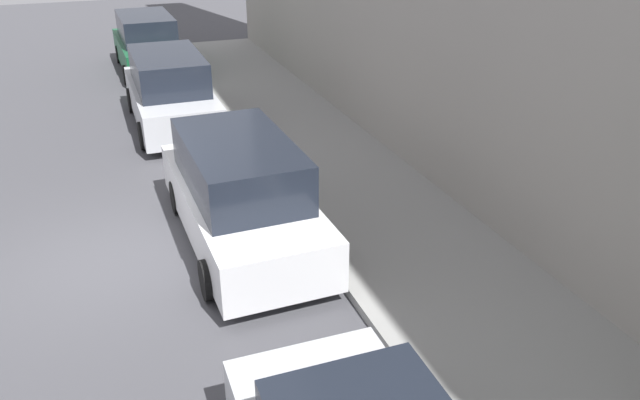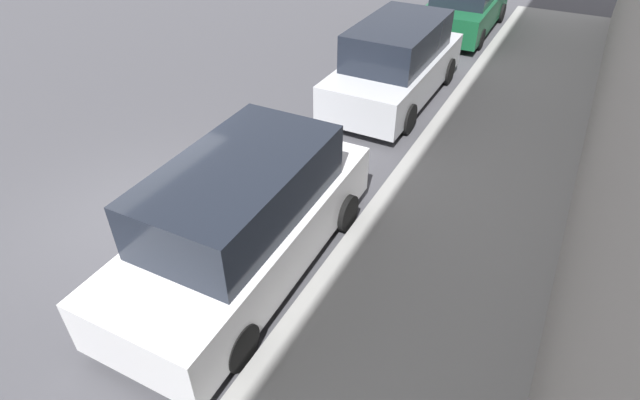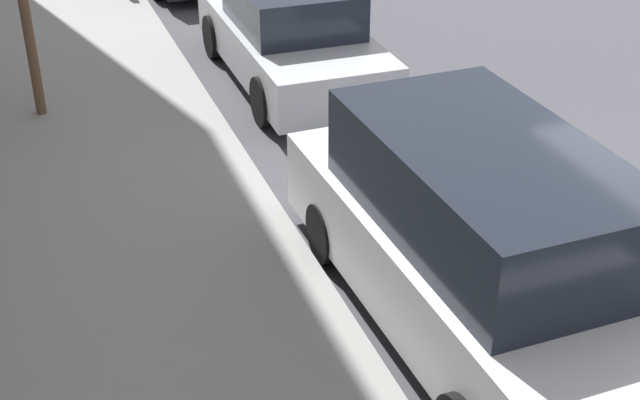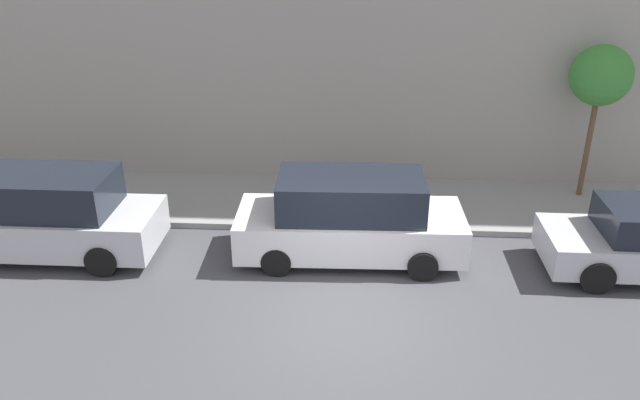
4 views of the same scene
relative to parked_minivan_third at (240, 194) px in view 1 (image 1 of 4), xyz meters
The scene contains 5 objects.
ground_plane 2.60m from the parked_minivan_third, behind, with size 60.00×60.00×0.00m, color #424247.
sidewalk 2.78m from the parked_minivan_third, ahead, with size 3.15×32.00×0.15m.
parked_minivan_third is the anchor object (origin of this frame).
parked_minivan_fourth 6.68m from the parked_minivan_third, 92.01° to the left, with size 2.02×4.91×1.90m.
parked_minivan_fifth 12.70m from the parked_minivan_third, 90.56° to the left, with size 2.02×4.93×1.90m.
Camera 1 is at (0.35, -9.56, 5.56)m, focal length 35.00 mm.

